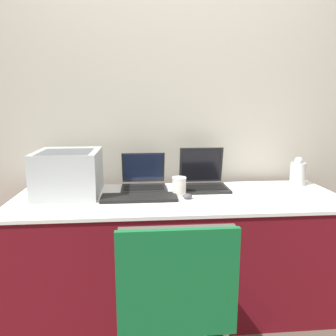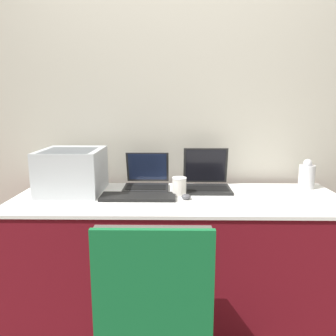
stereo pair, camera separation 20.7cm
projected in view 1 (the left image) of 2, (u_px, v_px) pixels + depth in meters
name	position (u px, v px, depth m)	size (l,w,h in m)	color
wall_back	(172.00, 107.00, 2.45)	(8.00, 0.05, 2.60)	#B7B2A3
table	(178.00, 251.00, 2.15)	(2.09, 0.74, 0.74)	maroon
printer	(68.00, 171.00, 2.10)	(0.39, 0.42, 0.29)	#B2B7BC
laptop_left	(144.00, 181.00, 2.29)	(0.31, 0.31, 0.24)	black
laptop_right	(203.00, 179.00, 2.30)	(0.31, 0.31, 0.27)	black
external_keyboard	(139.00, 198.00, 2.03)	(0.47, 0.17, 0.02)	black
coffee_cup	(179.00, 186.00, 2.11)	(0.09, 0.09, 0.12)	white
mouse	(187.00, 196.00, 2.03)	(0.06, 0.05, 0.03)	#4C4C51
metal_pitcher	(298.00, 173.00, 2.37)	(0.11, 0.11, 0.21)	silver
chair	(175.00, 291.00, 1.35)	(0.46, 0.46, 0.88)	#4C4742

